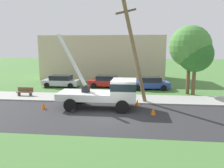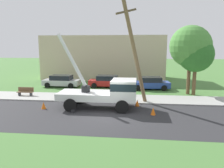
# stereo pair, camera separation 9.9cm
# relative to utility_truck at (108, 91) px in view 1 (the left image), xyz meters

# --- Properties ---
(ground_plane) EXTENTS (120.00, 120.00, 0.00)m
(ground_plane) POSITION_rel_utility_truck_xyz_m (0.23, 9.92, -1.41)
(ground_plane) COLOR #477538
(road_asphalt) EXTENTS (80.00, 7.34, 0.01)m
(road_asphalt) POSITION_rel_utility_truck_xyz_m (0.23, -2.08, -1.40)
(road_asphalt) COLOR #2B2B2D
(road_asphalt) RESTS_ON ground
(sidewalk_strip) EXTENTS (80.00, 3.36, 0.10)m
(sidewalk_strip) POSITION_rel_utility_truck_xyz_m (0.23, 3.27, -1.36)
(sidewalk_strip) COLOR #9E9E99
(sidewalk_strip) RESTS_ON ground
(utility_truck) EXTENTS (6.76, 3.20, 5.98)m
(utility_truck) POSITION_rel_utility_truck_xyz_m (0.00, 0.00, 0.00)
(utility_truck) COLOR silver
(utility_truck) RESTS_ON ground
(leaning_utility_pole) EXTENTS (2.79, 1.58, 8.80)m
(leaning_utility_pole) POSITION_rel_utility_truck_xyz_m (2.04, 1.75, 3.11)
(leaning_utility_pole) COLOR brown
(leaning_utility_pole) RESTS_ON ground
(traffic_cone_ahead) EXTENTS (0.36, 0.36, 0.56)m
(traffic_cone_ahead) POSITION_rel_utility_truck_xyz_m (3.51, -1.35, -1.13)
(traffic_cone_ahead) COLOR orange
(traffic_cone_ahead) RESTS_ON ground
(traffic_cone_behind) EXTENTS (0.36, 0.36, 0.56)m
(traffic_cone_behind) POSITION_rel_utility_truck_xyz_m (-5.06, -0.73, -1.13)
(traffic_cone_behind) COLOR orange
(traffic_cone_behind) RESTS_ON ground
(traffic_cone_curbside) EXTENTS (0.36, 0.36, 0.56)m
(traffic_cone_curbside) POSITION_rel_utility_truck_xyz_m (2.36, 0.91, -1.13)
(traffic_cone_curbside) COLOR orange
(traffic_cone_curbside) RESTS_ON ground
(parked_sedan_silver) EXTENTS (4.44, 2.09, 1.42)m
(parked_sedan_silver) POSITION_rel_utility_truck_xyz_m (-6.85, 8.82, -0.70)
(parked_sedan_silver) COLOR #B7B7BF
(parked_sedan_silver) RESTS_ON ground
(parked_sedan_red) EXTENTS (4.43, 2.06, 1.42)m
(parked_sedan_red) POSITION_rel_utility_truck_xyz_m (-1.26, 9.20, -0.70)
(parked_sedan_red) COLOR #B21E1E
(parked_sedan_red) RESTS_ON ground
(parked_sedan_blue) EXTENTS (4.54, 2.27, 1.42)m
(parked_sedan_blue) POSITION_rel_utility_truck_xyz_m (3.80, 8.43, -0.70)
(parked_sedan_blue) COLOR #263F99
(parked_sedan_blue) RESTS_ON ground
(park_bench) EXTENTS (1.60, 0.45, 0.90)m
(park_bench) POSITION_rel_utility_truck_xyz_m (-8.68, 3.34, -0.95)
(park_bench) COLOR brown
(park_bench) RESTS_ON ground
(roadside_tree_near) EXTENTS (4.19, 4.19, 7.00)m
(roadside_tree_near) POSITION_rel_utility_truck_xyz_m (7.57, 6.28, 3.48)
(roadside_tree_near) COLOR brown
(roadside_tree_near) RESTS_ON ground
(roadside_tree_far) EXTENTS (3.51, 3.51, 5.87)m
(roadside_tree_far) POSITION_rel_utility_truck_xyz_m (8.06, 5.92, 2.68)
(roadside_tree_far) COLOR brown
(roadside_tree_far) RESTS_ON ground
(lowrise_building_backdrop) EXTENTS (18.00, 6.00, 6.40)m
(lowrise_building_backdrop) POSITION_rel_utility_truck_xyz_m (-2.79, 16.77, 1.79)
(lowrise_building_backdrop) COLOR #C6B293
(lowrise_building_backdrop) RESTS_ON ground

